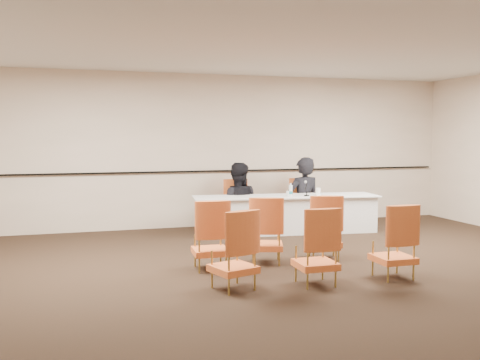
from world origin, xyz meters
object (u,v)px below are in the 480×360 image
object	(u,v)px
aud_chair_front_mid	(266,230)
aud_chair_back_left	(233,249)
panelist_main_chair	(303,203)
aud_chair_front_right	(324,227)
panel_table	(286,214)
aud_chair_back_mid	(316,246)
drinking_glass	(288,193)
panelist_second	(237,208)
aud_chair_back_right	(393,241)
panelist_main	(303,206)
water_bottle	(291,190)
panelist_second_chair	(237,205)
coffee_cup	(318,192)
microphone	(307,189)
aud_chair_front_left	(210,234)

from	to	relation	value
aud_chair_front_mid	aud_chair_back_left	bearing A→B (deg)	-107.39
panelist_main_chair	aud_chair_front_right	world-z (taller)	same
panel_table	aud_chair_back_mid	bearing A→B (deg)	-99.65
drinking_glass	aud_chair_back_left	size ratio (longest dim) A/B	0.11
drinking_glass	aud_chair_back_mid	distance (m)	3.44
panelist_second	aud_chair_back_right	xyz separation A→B (m)	(0.87, -3.98, 0.06)
panelist_main	water_bottle	size ratio (longest dim) A/B	8.14
panelist_second	aud_chair_back_right	bearing A→B (deg)	121.15
water_bottle	panel_table	bearing A→B (deg)	118.40
panel_table	water_bottle	world-z (taller)	water_bottle
panelist_second_chair	aud_chair_back_right	xyz separation A→B (m)	(0.87, -3.98, 0.00)
panelist_second	aud_chair_front_mid	world-z (taller)	panelist_second
drinking_glass	panelist_second	bearing A→B (deg)	138.10
panelist_second	aud_chair_back_right	size ratio (longest dim) A/B	1.84
panelist_second	coffee_cup	bearing A→B (deg)	169.68
aud_chair_back_right	water_bottle	bearing A→B (deg)	91.05
panelist_main_chair	microphone	xyz separation A→B (m)	(-0.21, -0.63, 0.35)
panelist_second	aud_chair_back_mid	distance (m)	3.98
microphone	aud_chair_front_mid	bearing A→B (deg)	-112.34
microphone	aud_chair_front_left	bearing A→B (deg)	-123.26
water_bottle	drinking_glass	bearing A→B (deg)	160.75
panelist_main	aud_chair_front_left	distance (m)	3.75
water_bottle	drinking_glass	xyz separation A→B (m)	(-0.04, 0.02, -0.07)
panel_table	panelist_second	size ratio (longest dim) A/B	1.97
panelist_main	panelist_second_chair	xyz separation A→B (m)	(-1.31, 0.14, 0.07)
drinking_glass	aud_chair_back_left	xyz separation A→B (m)	(-1.97, -3.20, -0.26)
aud_chair_front_mid	aud_chair_front_left	bearing A→B (deg)	-153.61
microphone	panelist_main	bearing A→B (deg)	86.06
aud_chair_front_mid	aud_chair_back_right	xyz separation A→B (m)	(1.27, -1.21, 0.00)
microphone	aud_chair_back_mid	distance (m)	3.47
microphone	aud_chair_back_left	distance (m)	3.89
aud_chair_back_mid	panelist_second_chair	bearing A→B (deg)	87.81
panelist_main	panelist_main_chair	distance (m)	0.07
panel_table	coffee_cup	size ratio (longest dim) A/B	24.29
panel_table	coffee_cup	distance (m)	0.73
drinking_glass	aud_chair_back_mid	bearing A→B (deg)	-106.34
aud_chair_front_left	aud_chair_front_right	distance (m)	1.73
panelist_main	water_bottle	distance (m)	0.85
panelist_main_chair	aud_chair_front_mid	bearing A→B (deg)	-116.91
panelist_main	aud_chair_front_mid	world-z (taller)	panelist_main
panelist_main	coffee_cup	world-z (taller)	panelist_main
panel_table	aud_chair_front_left	size ratio (longest dim) A/B	3.62
panelist_second_chair	aud_chair_front_left	bearing A→B (deg)	-106.93
drinking_glass	aud_chair_back_mid	xyz separation A→B (m)	(-0.96, -3.29, -0.26)
panel_table	aud_chair_back_left	world-z (taller)	aud_chair_back_left
panelist_main_chair	water_bottle	distance (m)	0.82
aud_chair_back_right	drinking_glass	bearing A→B (deg)	91.82
panelist_second_chair	aud_chair_back_mid	size ratio (longest dim) A/B	1.00
aud_chair_front_right	coffee_cup	bearing A→B (deg)	82.67
microphone	coffee_cup	size ratio (longest dim) A/B	1.98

